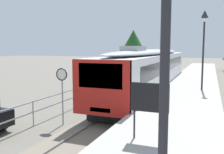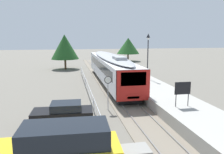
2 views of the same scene
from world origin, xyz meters
name	(u,v)px [view 1 (image 1 of 2)]	position (x,y,z in m)	size (l,w,h in m)	color
ground_plane	(114,93)	(-3.00, 22.00, 0.00)	(160.00, 160.00, 0.00)	#6B665B
track_rails	(148,95)	(0.00, 22.00, 0.03)	(3.20, 60.00, 0.14)	slate
commuter_train	(151,68)	(0.00, 22.76, 2.15)	(2.82, 20.67, 3.74)	silver
station_platform	(191,92)	(3.25, 22.00, 0.45)	(3.90, 60.00, 0.90)	#A8A59E
platform_lamp_mid_platform	(204,35)	(4.06, 20.51, 4.62)	(0.34, 0.34, 5.35)	#232328
platform_notice_board	(150,99)	(2.87, 9.88, 2.19)	(1.20, 0.08, 1.80)	#232328
speed_limit_sign	(62,82)	(-2.07, 12.67, 2.12)	(0.61, 0.10, 2.81)	#9EA0A5
carpark_fence	(33,108)	(-3.30, 12.00, 0.91)	(0.06, 36.06, 1.25)	#9EA0A5
tree_behind_carpark	(133,46)	(-5.78, 36.96, 4.06)	(4.98, 4.98, 6.28)	brown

